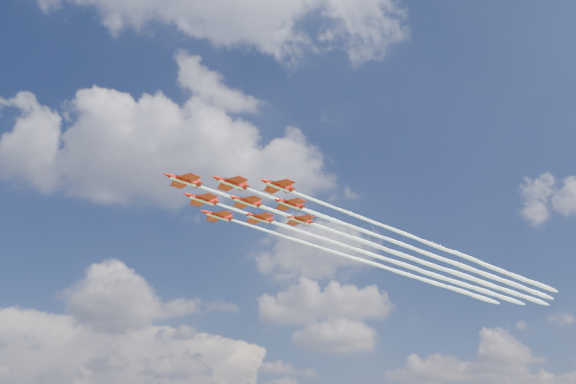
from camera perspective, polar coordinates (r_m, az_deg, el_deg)
The scene contains 9 objects.
jet_lead at distance 202.08m, azimuth 7.57°, elevation -5.01°, with size 126.24×95.12×3.03m.
jet_row2_port at distance 205.77m, azimuth 11.12°, elevation -5.12°, with size 126.24×95.12×3.03m.
jet_row2_starb at distance 214.38m, azimuth 8.04°, elevation -6.16°, with size 126.24×95.12×3.03m.
jet_row3_port at distance 210.22m, azimuth 14.53°, elevation -5.21°, with size 126.24×95.12×3.03m.
jet_row3_centre at distance 218.16m, azimuth 11.39°, elevation -6.25°, with size 126.24×95.12×3.03m.
jet_row3_starb at distance 226.78m, azimuth 8.46°, elevation -7.20°, with size 126.24×95.12×3.03m.
jet_row4_port at distance 222.66m, azimuth 14.61°, elevation -6.31°, with size 126.24×95.12×3.03m.
jet_row4_starb at distance 230.64m, azimuth 11.62°, elevation -7.26°, with size 126.24×95.12×3.03m.
jet_tail at distance 235.16m, azimuth 14.67°, elevation -7.30°, with size 126.24×95.12×3.03m.
Camera 1 is at (7.73, -152.34, 4.00)m, focal length 35.00 mm.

